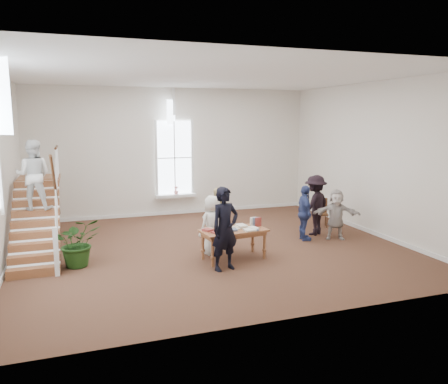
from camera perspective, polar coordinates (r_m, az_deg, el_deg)
name	(u,v)px	position (r m, az deg, el deg)	size (l,w,h in m)	color
ground	(212,247)	(11.84, -1.60, -7.25)	(10.00, 10.00, 0.00)	#4C2D1E
room_shell	(176,203)	(15.87, -6.33, -1.50)	(10.49, 10.00, 10.00)	silver
staircase	(35,192)	(11.75, -23.45, -0.05)	(1.10, 4.10, 2.92)	brown
library_table	(234,233)	(10.71, 1.27, -5.35)	(1.67, 0.97, 0.81)	brown
police_officer	(225,229)	(9.90, 0.13, -4.83)	(0.70, 0.46, 1.92)	black
elderly_woman	(213,225)	(11.13, -1.49, -4.29)	(0.74, 0.48, 1.51)	silver
person_yellow	(218,218)	(11.67, -0.82, -3.36)	(0.79, 0.62, 1.62)	beige
woman_cluster_a	(305,213)	(12.56, 10.49, -2.71)	(0.92, 0.38, 1.58)	navy
woman_cluster_b	(315,205)	(13.22, 11.82, -1.68)	(1.15, 0.66, 1.79)	black
woman_cluster_c	(336,214)	(12.87, 14.42, -2.86)	(1.34, 0.43, 1.44)	#B9AEA6
floor_plant	(78,242)	(10.78, -18.54, -6.23)	(1.04, 0.90, 1.15)	#1A3C13
side_chair	(321,211)	(14.35, 12.58, -2.44)	(0.52, 0.52, 0.91)	#3D1C10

